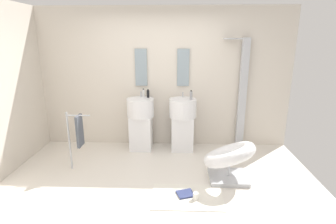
# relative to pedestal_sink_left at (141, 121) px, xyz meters

# --- Properties ---
(ground_plane) EXTENTS (4.80, 3.60, 0.04)m
(ground_plane) POSITION_rel_pedestal_sink_left_xyz_m (0.39, -1.34, -0.56)
(ground_plane) COLOR silver
(rear_partition) EXTENTS (4.80, 0.10, 2.60)m
(rear_partition) POSITION_rel_pedestal_sink_left_xyz_m (0.39, 0.31, 0.76)
(rear_partition) COLOR beige
(rear_partition) RESTS_ON ground_plane
(pedestal_sink_left) EXTENTS (0.50, 0.50, 1.07)m
(pedestal_sink_left) POSITION_rel_pedestal_sink_left_xyz_m (0.00, 0.00, 0.00)
(pedestal_sink_left) COLOR white
(pedestal_sink_left) RESTS_ON ground_plane
(pedestal_sink_right) EXTENTS (0.50, 0.50, 1.07)m
(pedestal_sink_right) POSITION_rel_pedestal_sink_left_xyz_m (0.78, 0.00, 0.00)
(pedestal_sink_right) COLOR white
(pedestal_sink_right) RESTS_ON ground_plane
(vanity_mirror_left) EXTENTS (0.22, 0.03, 0.68)m
(vanity_mirror_left) POSITION_rel_pedestal_sink_left_xyz_m (0.00, 0.24, 0.97)
(vanity_mirror_left) COLOR #8C9EA8
(vanity_mirror_right) EXTENTS (0.22, 0.03, 0.68)m
(vanity_mirror_right) POSITION_rel_pedestal_sink_left_xyz_m (0.78, 0.24, 0.97)
(vanity_mirror_right) COLOR #8C9EA8
(shower_column) EXTENTS (0.49, 0.24, 2.05)m
(shower_column) POSITION_rel_pedestal_sink_left_xyz_m (1.87, 0.19, 0.54)
(shower_column) COLOR #B7BABF
(shower_column) RESTS_ON ground_plane
(lounge_chair) EXTENTS (1.09, 1.09, 0.65)m
(lounge_chair) POSITION_rel_pedestal_sink_left_xyz_m (1.45, -1.10, -0.19)
(lounge_chair) COLOR #B7BABF
(lounge_chair) RESTS_ON ground_plane
(towel_rack) EXTENTS (0.37, 0.22, 0.95)m
(towel_rack) POSITION_rel_pedestal_sink_left_xyz_m (-0.86, -0.87, 0.09)
(towel_rack) COLOR #B7BABF
(towel_rack) RESTS_ON ground_plane
(area_rug) EXTENTS (0.94, 0.61, 0.01)m
(area_rug) POSITION_rel_pedestal_sink_left_xyz_m (0.83, -1.60, -0.53)
(area_rug) COLOR white
(area_rug) RESTS_ON ground_plane
(magazine_navy) EXTENTS (0.27, 0.25, 0.02)m
(magazine_navy) POSITION_rel_pedestal_sink_left_xyz_m (0.80, -1.55, -0.52)
(magazine_navy) COLOR navy
(magazine_navy) RESTS_ON area_rug
(coffee_mug) EXTENTS (0.07, 0.07, 0.09)m
(coffee_mug) POSITION_rel_pedestal_sink_left_xyz_m (0.94, -1.66, -0.48)
(coffee_mug) COLOR white
(coffee_mug) RESTS_ON area_rug
(soap_bottle_white) EXTENTS (0.04, 0.04, 0.16)m
(soap_bottle_white) POSITION_rel_pedestal_sink_left_xyz_m (0.04, 0.14, 0.51)
(soap_bottle_white) COLOR white
(soap_bottle_white) RESTS_ON pedestal_sink_left
(soap_bottle_grey) EXTENTS (0.05, 0.05, 0.17)m
(soap_bottle_grey) POSITION_rel_pedestal_sink_left_xyz_m (0.92, -0.05, 0.51)
(soap_bottle_grey) COLOR #99999E
(soap_bottle_grey) RESTS_ON pedestal_sink_right
(soap_bottle_black) EXTENTS (0.05, 0.05, 0.16)m
(soap_bottle_black) POSITION_rel_pedestal_sink_left_xyz_m (0.14, 0.10, 0.51)
(soap_bottle_black) COLOR black
(soap_bottle_black) RESTS_ON pedestal_sink_left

